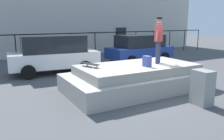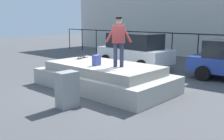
{
  "view_description": "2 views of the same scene",
  "coord_description": "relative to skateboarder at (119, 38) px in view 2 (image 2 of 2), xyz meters",
  "views": [
    {
      "loc": [
        -5.14,
        -6.5,
        2.53
      ],
      "look_at": [
        -0.52,
        1.77,
        0.53
      ],
      "focal_mm": 37.28,
      "sensor_mm": 36.0,
      "label": 1
    },
    {
      "loc": [
        6.66,
        -6.55,
        2.59
      ],
      "look_at": [
        -0.32,
        1.06,
        0.59
      ],
      "focal_mm": 42.06,
      "sensor_mm": 36.0,
      "label": 2
    }
  ],
  "objects": [
    {
      "name": "backpack",
      "position": [
        -0.77,
        -0.33,
        -0.81
      ],
      "size": [
        0.22,
        0.3,
        0.38
      ],
      "primitive_type": "cube",
      "rotation": [
        0.0,
        0.0,
        4.8
      ],
      "color": "#3F4C99",
      "rests_on": "concrete_ledge"
    },
    {
      "name": "fence_row",
      "position": [
        -0.68,
        7.85,
        -0.73
      ],
      "size": [
        24.06,
        0.06,
        1.78
      ],
      "color": "black",
      "rests_on": "ground_plane"
    },
    {
      "name": "utility_box",
      "position": [
        -0.09,
        -2.21,
        -1.4
      ],
      "size": [
        0.48,
        0.63,
        1.08
      ],
      "primitive_type": "cube",
      "rotation": [
        0.0,
        0.0,
        -0.07
      ],
      "color": "gray",
      "rests_on": "ground_plane"
    },
    {
      "name": "ground_plane",
      "position": [
        -0.68,
        -0.31,
        -1.94
      ],
      "size": [
        60.0,
        60.0,
        0.0
      ],
      "primitive_type": "plane",
      "color": "#4C4C4F"
    },
    {
      "name": "concrete_ledge",
      "position": [
        -0.86,
        0.11,
        -1.51
      ],
      "size": [
        5.32,
        2.75,
        0.94
      ],
      "color": "#ADA89E",
      "rests_on": "ground_plane"
    },
    {
      "name": "car_white_hatchback_near",
      "position": [
        -2.78,
        4.47,
        -0.97
      ],
      "size": [
        4.37,
        2.24,
        1.85
      ],
      "color": "white",
      "rests_on": "ground_plane"
    },
    {
      "name": "skateboard",
      "position": [
        -2.57,
        0.6,
        -0.9
      ],
      "size": [
        0.45,
        0.79,
        0.12
      ],
      "color": "black",
      "rests_on": "concrete_ledge"
    },
    {
      "name": "skateboarder",
      "position": [
        0.0,
        0.0,
        0.0
      ],
      "size": [
        0.78,
        0.66,
        1.72
      ],
      "color": "#2D334C",
      "rests_on": "concrete_ledge"
    }
  ]
}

